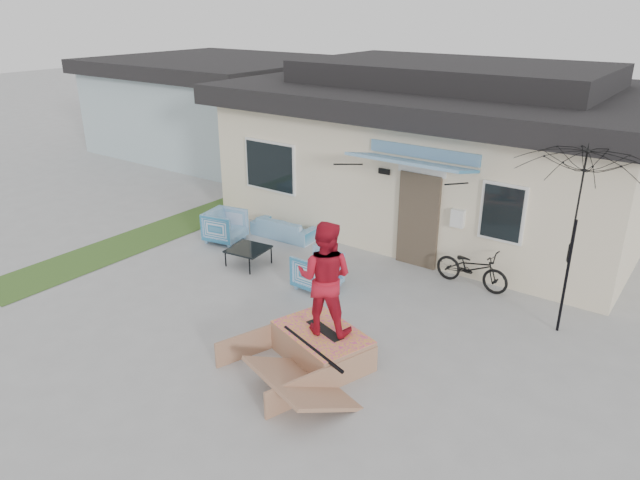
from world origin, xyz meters
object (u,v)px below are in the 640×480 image
Objects in this scene: armchair_right at (317,269)px; skater at (325,276)px; loveseat at (284,225)px; armchair_left at (225,225)px; patio_umbrella at (573,239)px; skateboard at (325,329)px; coffee_table at (249,257)px; bicycle at (472,264)px; skate_ramp at (322,345)px.

skater reaches higher than armchair_right.
loveseat is 2.01× the size of armchair_right.
patio_umbrella reaches higher than armchair_left.
armchair_right reaches higher than skateboard.
loveseat reaches higher than skateboard.
coffee_table is 4.82m from bicycle.
bicycle is 4.02m from skateboard.
armchair_right is 1.04× the size of coffee_table.
skater is (-0.90, -3.91, 0.99)m from bicycle.
armchair_right is 0.28× the size of patio_umbrella.
bicycle is 2.01× the size of skateboard.
bicycle is 0.84× the size of skater.
coffee_table is at bearing 168.03° from skate_ramp.
armchair_right is at bearing 130.50° from bicycle.
skate_ramp is (1.61, -2.05, -0.16)m from armchair_right.
armchair_right is at bearing -165.55° from patio_umbrella.
loveseat is 1.45m from armchair_left.
skateboard is at bearing 40.06° from armchair_right.
skater reaches higher than skate_ramp.
skate_ramp is 2.62× the size of skateboard.
armchair_right is at bearing 146.46° from skate_ramp.
armchair_right is at bearing 147.22° from skateboard.
skateboard is (-0.90, -3.91, 0.03)m from bicycle.
loveseat is 6.97m from patio_umbrella.
skater is (0.02, 0.05, 1.23)m from skate_ramp.
loveseat is 1.82m from coffee_table.
coffee_table is 6.66m from patio_umbrella.
armchair_right is at bearing -69.71° from skater.
coffee_table is at bearing -127.84° from armchair_left.
patio_umbrella is at bearing 10.24° from coffee_table.
patio_umbrella reaches higher than skateboard.
armchair_left is at bearing -47.58° from skater.
skate_ramp is 0.28m from skateboard.
armchair_left is 3.38m from armchair_right.
armchair_left is 0.55× the size of bicycle.
bicycle reaches higher than loveseat.
patio_umbrella is (1.95, -0.75, 1.25)m from bicycle.
armchair_right is at bearing -0.07° from coffee_table.
skater is at bearing 133.34° from loveseat.
skate_ramp is 1.24m from skater.
skate_ramp is at bearing 132.85° from loveseat.
patio_umbrella is at bearing 105.54° from armchair_right.
armchair_left is 1.07× the size of coffee_table.
patio_umbrella is 4.27m from skater.
armchair_right is (3.30, -0.71, -0.01)m from armchair_left.
bicycle is (2.52, 1.91, 0.09)m from armchair_right.
armchair_left reaches higher than loveseat.
bicycle is at bearing -89.43° from armchair_left.
skater is (-2.85, -3.16, -0.26)m from patio_umbrella.
patio_umbrella is at bearing -97.78° from armchair_left.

